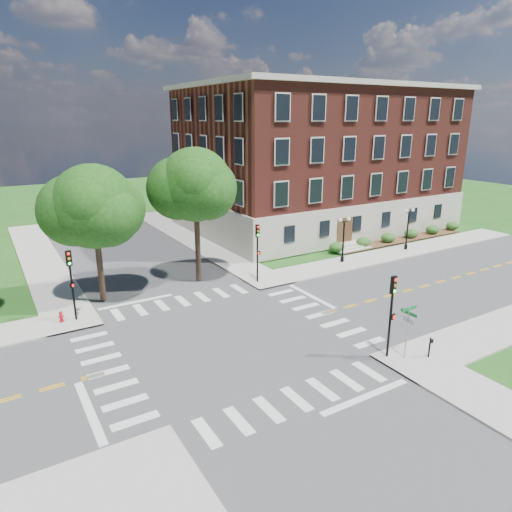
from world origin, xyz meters
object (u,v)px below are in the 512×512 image
push_button_post (430,346)px  street_sign_pole (408,322)px  fire_hydrant (61,317)px  traffic_signal_nw (71,276)px  traffic_signal_ne (258,246)px  twin_lamp_east (408,226)px  traffic_signal_se (392,306)px  twin_lamp_west (344,237)px

push_button_post → street_sign_pole: bearing=151.7°
push_button_post → fire_hydrant: 23.11m
fire_hydrant → traffic_signal_nw: bearing=-8.0°
traffic_signal_ne → traffic_signal_nw: size_ratio=1.00×
traffic_signal_nw → twin_lamp_east: traffic_signal_nw is taller
traffic_signal_se → traffic_signal_ne: 14.29m
traffic_signal_se → fire_hydrant: 20.99m
traffic_signal_nw → twin_lamp_west: bearing=1.3°
twin_lamp_west → push_button_post: bearing=-115.8°
traffic_signal_nw → twin_lamp_west: (23.85, 0.55, -0.66)m
traffic_signal_ne → push_button_post: size_ratio=4.00×
street_sign_pole → push_button_post: 2.06m
traffic_signal_ne → fire_hydrant: 15.37m
traffic_signal_se → push_button_post: size_ratio=4.00×
traffic_signal_ne → street_sign_pole: bearing=-87.7°
traffic_signal_ne → twin_lamp_east: traffic_signal_ne is taller
traffic_signal_nw → twin_lamp_west: 23.87m
street_sign_pole → push_button_post: street_sign_pole is taller
traffic_signal_ne → push_button_post: (1.83, -15.60, -2.39)m
traffic_signal_ne → street_sign_pole: 14.97m
traffic_signal_ne → traffic_signal_nw: (-14.23, -0.03, 0.00)m
traffic_signal_se → push_button_post: 3.33m
street_sign_pole → traffic_signal_se: bearing=136.7°
traffic_signal_nw → push_button_post: traffic_signal_nw is taller
twin_lamp_west → traffic_signal_nw: bearing=-178.7°
traffic_signal_se → twin_lamp_east: (18.08, 14.64, -0.66)m
traffic_signal_nw → fire_hydrant: bearing=172.0°
twin_lamp_east → fire_hydrant: (-33.12, -0.25, -2.06)m
traffic_signal_se → fire_hydrant: traffic_signal_se is taller
street_sign_pole → fire_hydrant: (-15.72, 15.03, -1.84)m
twin_lamp_west → push_button_post: size_ratio=3.53×
traffic_signal_nw → push_button_post: bearing=-44.1°
traffic_signal_se → fire_hydrant: size_ratio=6.40×
traffic_signal_ne → twin_lamp_east: size_ratio=1.13×
twin_lamp_west → push_button_post: 17.98m
traffic_signal_nw → twin_lamp_west: size_ratio=1.13×
traffic_signal_ne → twin_lamp_west: bearing=3.1°
traffic_signal_nw → street_sign_pole: bearing=-45.1°
street_sign_pole → twin_lamp_east: bearing=41.3°
traffic_signal_nw → push_button_post: size_ratio=4.00×
traffic_signal_ne → push_button_post: bearing=-83.3°
traffic_signal_ne → push_button_post: 15.89m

